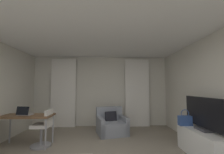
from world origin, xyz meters
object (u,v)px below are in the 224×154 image
laptop (25,113)px  handbag_primary (185,120)px  tv_flatscreen (203,114)px  desk (27,118)px  tv_console (204,144)px  armchair (112,125)px  desk_chair (43,130)px

laptop → handbag_primary: bearing=-4.8°
tv_flatscreen → desk: bearing=169.3°
tv_flatscreen → tv_console: bearing=-90.0°
armchair → desk_chair: 1.95m
armchair → tv_flatscreen: (1.84, -1.65, 0.61)m
laptop → desk_chair: bearing=-0.5°
armchair → laptop: 2.42m
laptop → desk: bearing=5.7°
desk → handbag_primary: handbag_primary is taller
desk → laptop: (-0.07, -0.01, 0.12)m
laptop → tv_console: bearing=-10.4°
laptop → tv_console: laptop is taller
desk → armchair: bearing=23.2°
desk → handbag_primary: 3.81m
armchair → tv_console: (1.84, -1.65, 0.01)m
desk_chair → handbag_primary: handbag_primary is taller
tv_flatscreen → handbag_primary: (-0.16, 0.41, -0.21)m
tv_flatscreen → desk_chair: bearing=168.3°
tv_console → armchair: bearing=138.0°
desk_chair → laptop: size_ratio=2.48×
tv_flatscreen → armchair: bearing=138.0°
tv_console → handbag_primary: (-0.16, 0.41, 0.40)m
tv_console → handbag_primary: handbag_primary is taller
desk → tv_flatscreen: bearing=-10.7°
handbag_primary → desk_chair: bearing=174.6°
desk → handbag_primary: (3.79, -0.33, -0.01)m
handbag_primary → armchair: bearing=143.6°
desk → tv_flatscreen: size_ratio=1.04×
armchair → desk_chair: desk_chair is taller
armchair → tv_console: bearing=-42.0°
laptop → tv_flatscreen: 4.08m
laptop → tv_flatscreen: bearing=-10.4°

